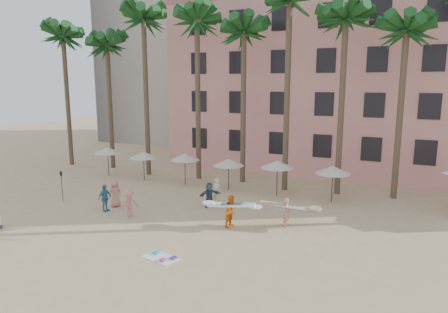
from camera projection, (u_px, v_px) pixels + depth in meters
ground at (146, 252)px, 20.08m from camera, size 120.00×120.00×0.00m
pink_hotel at (359, 87)px, 39.03m from camera, size 35.00×14.00×16.00m
palm_row at (260, 23)px, 30.93m from camera, size 44.40×5.40×16.30m
umbrella_row at (206, 159)px, 32.06m from camera, size 22.50×2.70×2.73m
beach_towel at (162, 257)px, 19.39m from camera, size 1.98×1.38×0.14m
carrier_yellow at (287, 210)px, 23.40m from camera, size 3.33×1.41×1.78m
carrier_white at (232, 210)px, 23.47m from camera, size 2.90×1.24×1.92m
beachgoers at (155, 197)px, 26.54m from camera, size 7.07×5.63×1.89m
paddle at (62, 182)px, 28.32m from camera, size 0.18×0.04×2.23m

